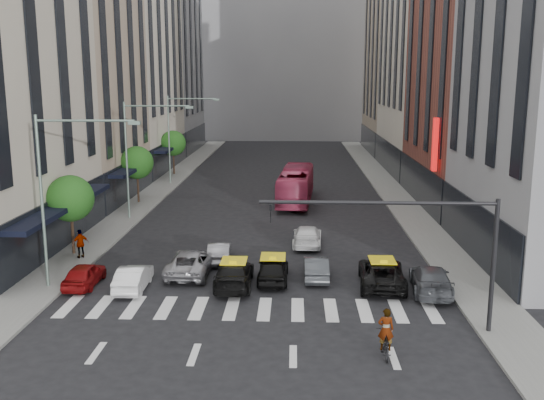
# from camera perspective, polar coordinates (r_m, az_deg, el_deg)

# --- Properties ---
(ground) EXTENTS (160.00, 160.00, 0.00)m
(ground) POSITION_cam_1_polar(r_m,az_deg,el_deg) (28.33, -2.10, -11.32)
(ground) COLOR black
(ground) RESTS_ON ground
(sidewalk_left) EXTENTS (3.00, 96.00, 0.15)m
(sidewalk_left) POSITION_cam_1_polar(r_m,az_deg,el_deg) (58.67, -11.18, 0.54)
(sidewalk_left) COLOR slate
(sidewalk_left) RESTS_ON ground
(sidewalk_right) EXTENTS (3.00, 96.00, 0.15)m
(sidewalk_right) POSITION_cam_1_polar(r_m,az_deg,el_deg) (57.88, 11.57, 0.38)
(sidewalk_right) COLOR slate
(sidewalk_right) RESTS_ON ground
(building_left_b) EXTENTS (8.00, 16.00, 24.00)m
(building_left_b) POSITION_cam_1_polar(r_m,az_deg,el_deg) (57.30, -17.60, 11.97)
(building_left_b) COLOR tan
(building_left_b) RESTS_ON ground
(building_left_c) EXTENTS (8.00, 20.00, 36.00)m
(building_left_c) POSITION_cam_1_polar(r_m,az_deg,el_deg) (74.84, -13.11, 16.56)
(building_left_c) COLOR beige
(building_left_c) RESTS_ON ground
(building_left_d) EXTENTS (8.00, 18.00, 30.00)m
(building_left_d) POSITION_cam_1_polar(r_m,az_deg,el_deg) (93.10, -9.91, 13.78)
(building_left_d) COLOR gray
(building_left_d) RESTS_ON ground
(building_right_b) EXTENTS (8.00, 18.00, 26.00)m
(building_right_b) POSITION_cam_1_polar(r_m,az_deg,el_deg) (55.17, 18.43, 13.00)
(building_right_b) COLOR brown
(building_right_b) RESTS_ON ground
(building_right_d) EXTENTS (8.00, 18.00, 28.00)m
(building_right_d) POSITION_cam_1_polar(r_m,az_deg,el_deg) (92.33, 11.82, 13.11)
(building_right_d) COLOR tan
(building_right_d) RESTS_ON ground
(building_far) EXTENTS (30.00, 10.00, 36.00)m
(building_far) POSITION_cam_1_polar(r_m,az_deg,el_deg) (111.29, 1.17, 15.08)
(building_far) COLOR gray
(building_far) RESTS_ON ground
(tree_near) EXTENTS (2.88, 2.88, 4.95)m
(tree_near) POSITION_cam_1_polar(r_m,az_deg,el_deg) (39.29, -18.45, 0.13)
(tree_near) COLOR black
(tree_near) RESTS_ON sidewalk_left
(tree_mid) EXTENTS (2.88, 2.88, 4.95)m
(tree_mid) POSITION_cam_1_polar(r_m,az_deg,el_deg) (54.34, -12.59, 3.45)
(tree_mid) COLOR black
(tree_mid) RESTS_ON sidewalk_left
(tree_far) EXTENTS (2.88, 2.88, 4.95)m
(tree_far) POSITION_cam_1_polar(r_m,az_deg,el_deg) (69.82, -9.29, 5.29)
(tree_far) COLOR black
(tree_far) RESTS_ON sidewalk_left
(streetlamp_near) EXTENTS (5.38, 0.25, 9.00)m
(streetlamp_near) POSITION_cam_1_polar(r_m,az_deg,el_deg) (32.77, -19.45, 1.91)
(streetlamp_near) COLOR gray
(streetlamp_near) RESTS_ON sidewalk_left
(streetlamp_mid) EXTENTS (5.38, 0.25, 9.00)m
(streetlamp_mid) POSITION_cam_1_polar(r_m,az_deg,el_deg) (47.87, -12.48, 5.12)
(streetlamp_mid) COLOR gray
(streetlamp_mid) RESTS_ON sidewalk_left
(streetlamp_far) EXTENTS (5.38, 0.25, 9.00)m
(streetlamp_far) POSITION_cam_1_polar(r_m,az_deg,el_deg) (63.41, -8.86, 6.74)
(streetlamp_far) COLOR gray
(streetlamp_far) RESTS_ON sidewalk_left
(traffic_signal) EXTENTS (10.10, 0.20, 6.00)m
(traffic_signal) POSITION_cam_1_polar(r_m,az_deg,el_deg) (26.50, 14.52, -3.10)
(traffic_signal) COLOR black
(traffic_signal) RESTS_ON ground
(liberty_sign) EXTENTS (0.30, 0.70, 4.00)m
(liberty_sign) POSITION_cam_1_polar(r_m,az_deg,el_deg) (47.51, 15.10, 5.06)
(liberty_sign) COLOR red
(liberty_sign) RESTS_ON ground
(car_red) EXTENTS (1.51, 3.72, 1.26)m
(car_red) POSITION_cam_1_polar(r_m,az_deg,el_deg) (34.09, -17.25, -6.72)
(car_red) COLOR maroon
(car_red) RESTS_ON ground
(car_white_front) EXTENTS (1.48, 3.97, 1.30)m
(car_white_front) POSITION_cam_1_polar(r_m,az_deg,el_deg) (32.91, -12.91, -7.12)
(car_white_front) COLOR silver
(car_white_front) RESTS_ON ground
(car_silver) EXTENTS (2.48, 5.13, 1.41)m
(car_silver) POSITION_cam_1_polar(r_m,az_deg,el_deg) (34.80, -7.63, -5.80)
(car_silver) COLOR #9A999E
(car_silver) RESTS_ON ground
(taxi_left) EXTENTS (2.07, 4.87, 1.40)m
(taxi_left) POSITION_cam_1_polar(r_m,az_deg,el_deg) (32.56, -3.59, -6.94)
(taxi_left) COLOR black
(taxi_left) RESTS_ON ground
(taxi_center) EXTENTS (1.69, 4.08, 1.38)m
(taxi_center) POSITION_cam_1_polar(r_m,az_deg,el_deg) (33.28, 0.10, -6.53)
(taxi_center) COLOR black
(taxi_center) RESTS_ON ground
(car_grey_mid) EXTENTS (1.34, 3.80, 1.25)m
(car_grey_mid) POSITION_cam_1_polar(r_m,az_deg,el_deg) (33.89, 4.16, -6.34)
(car_grey_mid) COLOR #383C3F
(car_grey_mid) RESTS_ON ground
(taxi_right) EXTENTS (2.69, 5.24, 1.41)m
(taxi_right) POSITION_cam_1_polar(r_m,az_deg,el_deg) (33.10, 10.29, -6.79)
(taxi_right) COLOR black
(taxi_right) RESTS_ON ground
(car_grey_curb) EXTENTS (2.46, 5.00, 1.40)m
(car_grey_curb) POSITION_cam_1_polar(r_m,az_deg,el_deg) (32.69, 14.71, -7.24)
(car_grey_curb) COLOR #484C51
(car_grey_curb) RESTS_ON ground
(car_row2_left) EXTENTS (1.52, 3.79, 1.22)m
(car_row2_left) POSITION_cam_1_polar(r_m,az_deg,el_deg) (36.92, -4.97, -4.87)
(car_row2_left) COLOR gray
(car_row2_left) RESTS_ON ground
(car_row2_right) EXTENTS (2.06, 4.63, 1.32)m
(car_row2_right) POSITION_cam_1_polar(r_m,az_deg,el_deg) (40.30, 3.33, -3.38)
(car_row2_right) COLOR white
(car_row2_right) RESTS_ON ground
(bus) EXTENTS (3.41, 11.29, 3.10)m
(bus) POSITION_cam_1_polar(r_m,az_deg,el_deg) (53.98, 2.27, 1.40)
(bus) COLOR #B9365A
(bus) RESTS_ON ground
(motorcycle) EXTENTS (0.71, 1.88, 0.98)m
(motorcycle) POSITION_cam_1_polar(r_m,az_deg,el_deg) (25.32, 10.61, -13.20)
(motorcycle) COLOR black
(motorcycle) RESTS_ON ground
(rider) EXTENTS (0.66, 0.44, 1.76)m
(rider) POSITION_cam_1_polar(r_m,az_deg,el_deg) (24.78, 10.72, -10.32)
(rider) COLOR gray
(rider) RESTS_ON motorcycle
(pedestrian_far) EXTENTS (1.08, 0.98, 1.76)m
(pedestrian_far) POSITION_cam_1_polar(r_m,az_deg,el_deg) (38.76, -17.57, -3.94)
(pedestrian_far) COLOR gray
(pedestrian_far) RESTS_ON sidewalk_left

